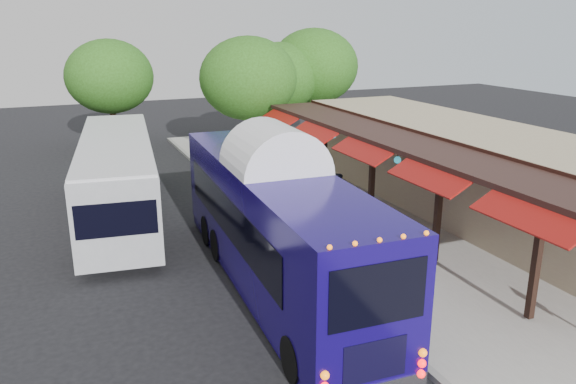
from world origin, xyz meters
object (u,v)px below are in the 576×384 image
ped_b (337,195)px  ped_d (256,165)px  coach_bus (275,219)px  city_bus (118,175)px  ped_c (231,167)px  ped_a (297,209)px

ped_b → ped_d: bearing=-58.1°
coach_bus → city_bus: (-3.51, 8.12, -0.29)m
coach_bus → ped_c: bearing=81.9°
ped_a → ped_b: bearing=-8.5°
ped_a → ped_d: bearing=51.6°
ped_a → ped_c: bearing=60.9°
city_bus → ped_b: 8.78m
coach_bus → ped_b: 6.31m
coach_bus → ped_d: bearing=75.7°
ped_a → ped_b: (2.14, 0.88, 0.03)m
ped_a → ped_c: ped_a is taller
ped_b → ped_c: size_ratio=1.15×
coach_bus → ped_c: coach_bus is taller
coach_bus → ped_b: bearing=47.6°
city_bus → ped_b: bearing=-18.1°
ped_b → ped_c: ped_b is taller
city_bus → ped_c: 6.26m
city_bus → ped_a: bearing=-31.4°
ped_c → ped_a: bearing=55.9°
ped_b → ped_d: size_ratio=1.07×
ped_b → city_bus: bearing=-4.2°
city_bus → ped_d: size_ratio=7.38×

